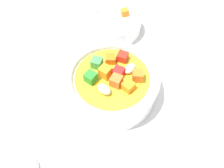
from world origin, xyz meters
TOP-DOWN VIEW (x-y plane):
  - ground_plane at (0.00, 0.00)cm, footprint 140.00×140.00cm
  - soup_bowl_main at (0.01, 0.00)cm, footprint 16.73×16.73cm
  - spoon at (-16.68, -1.91)cm, footprint 2.93×23.03cm
  - side_bowl_small at (7.50, 15.75)cm, footprint 11.67×11.67cm

SIDE VIEW (x-z plane):
  - ground_plane at x=0.00cm, z-range -2.00..0.00cm
  - spoon at x=-16.68cm, z-range -0.06..0.98cm
  - side_bowl_small at x=7.50cm, z-range -0.34..4.58cm
  - soup_bowl_main at x=0.01cm, z-range -0.40..6.79cm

